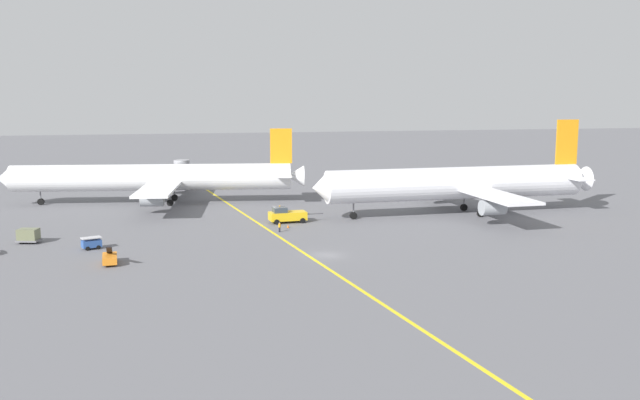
# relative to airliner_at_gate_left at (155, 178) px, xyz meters

# --- Properties ---
(ground_plane) EXTENTS (600.00, 600.00, 0.00)m
(ground_plane) POSITION_rel_airliner_at_gate_left_xyz_m (23.39, -51.01, -5.20)
(ground_plane) COLOR slate
(taxiway_stripe) EXTENTS (17.35, 118.88, 0.01)m
(taxiway_stripe) POSITION_rel_airliner_at_gate_left_xyz_m (19.46, -41.01, -5.20)
(taxiway_stripe) COLOR yellow
(taxiway_stripe) RESTS_ON ground
(airliner_at_gate_left) EXTENTS (60.53, 44.63, 14.94)m
(airliner_at_gate_left) POSITION_rel_airliner_at_gate_left_xyz_m (0.00, 0.00, 0.00)
(airliner_at_gate_left) COLOR white
(airliner_at_gate_left) RESTS_ON ground
(airliner_being_pushed) EXTENTS (53.92, 40.98, 17.09)m
(airliner_being_pushed) POSITION_rel_airliner_at_gate_left_xyz_m (53.93, -25.07, 0.52)
(airliner_being_pushed) COLOR silver
(airliner_being_pushed) RESTS_ON ground
(pushback_tug) EXTENTS (9.59, 3.52, 3.05)m
(pushback_tug) POSITION_rel_airliner_at_gate_left_xyz_m (22.15, -26.11, -3.90)
(pushback_tug) COLOR gold
(pushback_tug) RESTS_ON ground
(gse_belt_loader_portside) EXTENTS (2.08, 4.99, 3.02)m
(gse_belt_loader_portside) POSITION_rel_airliner_at_gate_left_xyz_m (-5.18, -49.87, -4.38)
(gse_belt_loader_portside) COLOR orange
(gse_belt_loader_portside) RESTS_ON ground
(gse_baggage_cart_trailing) EXTENTS (3.11, 2.43, 1.71)m
(gse_baggage_cart_trailing) POSITION_rel_airliner_at_gate_left_xyz_m (-8.40, -40.17, -4.34)
(gse_baggage_cart_trailing) COLOR #2D5199
(gse_baggage_cart_trailing) RESTS_ON ground
(gse_container_dolly_flat) EXTENTS (3.67, 2.97, 2.15)m
(gse_container_dolly_flat) POSITION_rel_airliner_at_gate_left_xyz_m (-17.90, -33.98, -4.03)
(gse_container_dolly_flat) COLOR slate
(gse_container_dolly_flat) RESTS_ON ground
(ground_crew_ramp_agent_by_cones) EXTENTS (0.41, 0.42, 1.56)m
(ground_crew_ramp_agent_by_cones) POSITION_rel_airliner_at_gate_left_xyz_m (19.64, -34.00, -4.40)
(ground_crew_ramp_agent_by_cones) COLOR black
(ground_crew_ramp_agent_by_cones) RESTS_ON ground
(traffic_cone_nose_right) EXTENTS (0.44, 0.44, 0.60)m
(traffic_cone_nose_right) POSITION_rel_airliner_at_gate_left_xyz_m (21.54, -30.96, -4.92)
(traffic_cone_nose_right) COLOR orange
(traffic_cone_nose_right) RESTS_ON ground
(jet_bridge) EXTENTS (5.46, 16.58, 5.90)m
(jet_bridge) POSITION_rel_airliner_at_gate_left_xyz_m (5.11, 24.47, -1.09)
(jet_bridge) COLOR #B7B7BC
(jet_bridge) RESTS_ON ground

